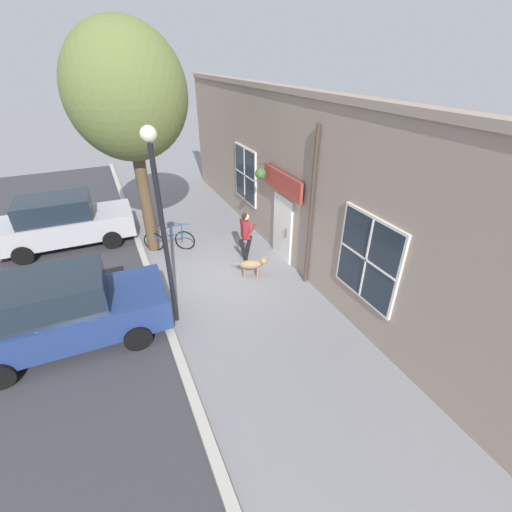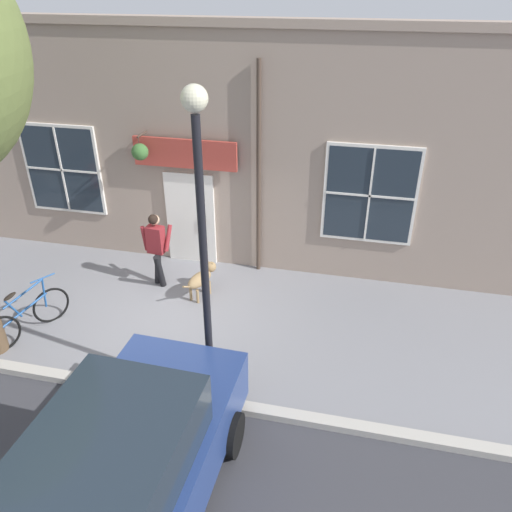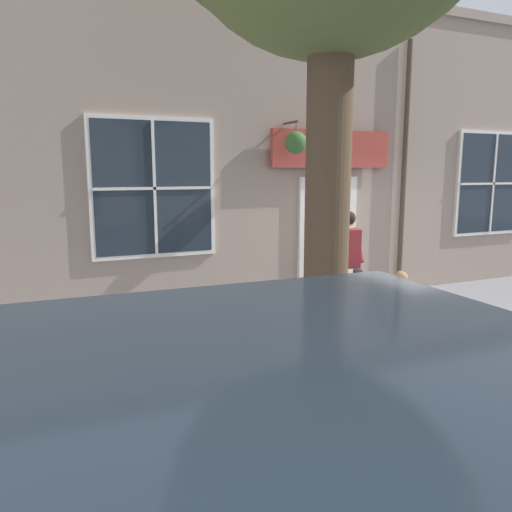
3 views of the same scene
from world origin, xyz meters
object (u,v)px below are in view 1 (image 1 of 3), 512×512
parked_car_nearest_curb (64,222)px  fire_hydrant (146,215)px  dog_on_leash (253,264)px  pedestrian_walking (246,233)px  leaning_bicycle (169,240)px  street_tree_by_curb (130,98)px  parked_car_mid_block (64,311)px  street_lamp (160,206)px

parked_car_nearest_curb → fire_hydrant: parked_car_nearest_curb is taller
dog_on_leash → parked_car_nearest_curb: size_ratio=0.23×
pedestrian_walking → fire_hydrant: 4.80m
leaning_bicycle → parked_car_nearest_curb: bearing=-30.8°
pedestrian_walking → street_tree_by_curb: street_tree_by_curb is taller
dog_on_leash → parked_car_mid_block: bearing=7.9°
dog_on_leash → fire_hydrant: 5.56m
parked_car_mid_block → fire_hydrant: 6.37m
pedestrian_walking → parked_car_nearest_curb: (5.23, -3.54, -0.09)m
parked_car_nearest_curb → street_lamp: bearing=114.0°
street_tree_by_curb → parked_car_mid_block: bearing=55.1°
parked_car_mid_block → street_lamp: bearing=172.7°
dog_on_leash → street_lamp: (2.57, 0.99, 2.65)m
leaning_bicycle → parked_car_mid_block: bearing=47.9°
parked_car_mid_block → pedestrian_walking: bearing=-161.8°
parked_car_nearest_curb → leaning_bicycle: bearing=149.2°
leaning_bicycle → fire_hydrant: bearing=-81.3°
pedestrian_walking → street_lamp: 4.01m
leaning_bicycle → parked_car_nearest_curb: 3.68m
leaning_bicycle → parked_car_nearest_curb: parked_car_nearest_curb is taller
dog_on_leash → parked_car_mid_block: (4.93, 0.69, 0.46)m
street_tree_by_curb → street_lamp: size_ratio=1.43×
fire_hydrant → street_lamp: bearing=87.1°
pedestrian_walking → street_lamp: bearing=35.6°
street_tree_by_curb → parked_car_mid_block: street_tree_by_curb is taller
parked_car_nearest_curb → parked_car_mid_block: bearing=91.0°
dog_on_leash → leaning_bicycle: size_ratio=0.63×
parked_car_mid_block → fire_hydrant: parked_car_mid_block is taller
leaning_bicycle → parked_car_mid_block: 4.56m
dog_on_leash → street_tree_by_curb: bearing=-52.3°
street_tree_by_curb → fire_hydrant: bearing=-92.0°
dog_on_leash → street_tree_by_curb: street_tree_by_curb is taller
dog_on_leash → street_tree_by_curb: size_ratio=0.15×
dog_on_leash → leaning_bicycle: (1.90, -2.67, -0.04)m
dog_on_leash → street_tree_by_curb: 5.78m
street_tree_by_curb → parked_car_mid_block: size_ratio=1.54×
dog_on_leash → fire_hydrant: bearing=-65.9°
pedestrian_walking → leaning_bicycle: (2.10, -1.67, -0.59)m
pedestrian_walking → parked_car_nearest_curb: bearing=-34.1°
parked_car_nearest_curb → fire_hydrant: bearing=-168.9°
street_lamp → parked_car_nearest_curb: bearing=-66.0°
street_tree_by_curb → leaning_bicycle: street_tree_by_curb is taller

